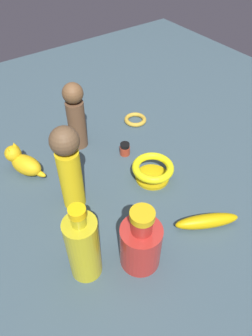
{
  "coord_description": "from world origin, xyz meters",
  "views": [
    {
      "loc": [
        -0.5,
        0.36,
        0.68
      ],
      "look_at": [
        0.0,
        0.0,
        0.08
      ],
      "focal_mm": 33.4,
      "sensor_mm": 36.0,
      "label": 1
    }
  ],
  "objects": [
    {
      "name": "person_figure_adult",
      "position": [
        0.04,
        0.15,
        0.14
      ],
      "size": [
        0.07,
        0.07,
        0.26
      ],
      "color": "yellow",
      "rests_on": "ground"
    },
    {
      "name": "person_figure_child",
      "position": [
        0.25,
        0.01,
        0.12
      ],
      "size": [
        0.07,
        0.07,
        0.23
      ],
      "color": "brown",
      "rests_on": "ground"
    },
    {
      "name": "bangle",
      "position": [
        0.25,
        -0.22,
        0.01
      ],
      "size": [
        0.08,
        0.08,
        0.02
      ],
      "primitive_type": "torus",
      "color": "gold",
      "rests_on": "ground"
    },
    {
      "name": "bottle_tall",
      "position": [
        -0.16,
        0.22,
        0.09
      ],
      "size": [
        0.07,
        0.07,
        0.22
      ],
      "color": "gold",
      "rests_on": "ground"
    },
    {
      "name": "nail_polish_jar",
      "position": [
        0.12,
        -0.08,
        0.02
      ],
      "size": [
        0.03,
        0.03,
        0.04
      ],
      "color": "#A03520",
      "rests_on": "ground"
    },
    {
      "name": "bowl",
      "position": [
        -0.02,
        -0.08,
        0.03
      ],
      "size": [
        0.12,
        0.12,
        0.06
      ],
      "color": "gold",
      "rests_on": "ground"
    },
    {
      "name": "ground",
      "position": [
        0.0,
        0.0,
        0.0
      ],
      "size": [
        2.0,
        2.0,
        0.0
      ],
      "primitive_type": "plane",
      "color": "#384C56"
    },
    {
      "name": "banana",
      "position": [
        -0.23,
        -0.09,
        0.02
      ],
      "size": [
        0.11,
        0.17,
        0.04
      ],
      "primitive_type": "ellipsoid",
      "rotation": [
        0.0,
        0.0,
        1.11
      ],
      "color": "#C7A008",
      "rests_on": "ground"
    },
    {
      "name": "cat_figurine",
      "position": [
        0.23,
        0.21,
        0.04
      ],
      "size": [
        0.13,
        0.1,
        0.09
      ],
      "color": "gold",
      "rests_on": "ground"
    },
    {
      "name": "bottle_short",
      "position": [
        -0.21,
        0.11,
        0.07
      ],
      "size": [
        0.09,
        0.09,
        0.18
      ],
      "color": "#AA2822",
      "rests_on": "ground"
    }
  ]
}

